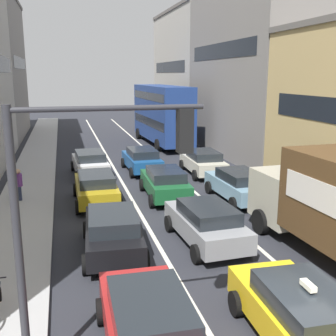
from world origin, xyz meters
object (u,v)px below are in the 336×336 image
object	(u,v)px
taxi_centre_lane_front	(302,315)
wagon_left_lane_second	(113,231)
sedan_centre_lane_second	(206,223)
coupe_centre_lane_fourth	(142,159)
sedan_right_lane_behind_truck	(239,184)
bus_mid_queue_primary	(162,112)
sedan_left_lane_third	(96,187)
traffic_light_pole	(86,195)
hatchback_centre_lane_third	(165,182)
wagon_right_lane_far	(203,162)
sedan_left_lane_front	(149,325)
pedestrian_near_kerb	(19,184)
sedan_left_lane_fourth	(90,163)

from	to	relation	value
taxi_centre_lane_front	wagon_left_lane_second	bearing A→B (deg)	31.28
sedan_centre_lane_second	coupe_centre_lane_fourth	bearing A→B (deg)	-2.37
sedan_right_lane_behind_truck	bus_mid_queue_primary	world-z (taller)	bus_mid_queue_primary
sedan_left_lane_third	sedan_right_lane_behind_truck	distance (m)	6.84
wagon_left_lane_second	sedan_right_lane_behind_truck	xyz separation A→B (m)	(6.64, 4.58, 0.00)
sedan_right_lane_behind_truck	taxi_centre_lane_front	bearing A→B (deg)	161.13
taxi_centre_lane_front	traffic_light_pole	bearing A→B (deg)	87.95
wagon_left_lane_second	hatchback_centre_lane_third	distance (m)	6.71
wagon_right_lane_far	traffic_light_pole	bearing A→B (deg)	155.00
traffic_light_pole	sedan_left_lane_front	bearing A→B (deg)	9.21
sedan_centre_lane_second	sedan_right_lane_behind_truck	distance (m)	5.64
taxi_centre_lane_front	sedan_right_lane_behind_truck	xyz separation A→B (m)	(3.20, 10.65, -0.00)
sedan_right_lane_behind_truck	wagon_right_lane_far	size ratio (longest dim) A/B	1.01
coupe_centre_lane_fourth	wagon_right_lane_far	size ratio (longest dim) A/B	1.00
coupe_centre_lane_fourth	pedestrian_near_kerb	size ratio (longest dim) A/B	2.62
wagon_left_lane_second	hatchback_centre_lane_third	bearing A→B (deg)	-25.64
sedan_centre_lane_second	wagon_left_lane_second	distance (m)	3.35
traffic_light_pole	sedan_left_lane_fourth	distance (m)	17.60
traffic_light_pole	sedan_left_lane_front	xyz separation A→B (m)	(1.22, 0.20, -3.02)
wagon_left_lane_second	sedan_left_lane_third	size ratio (longest dim) A/B	1.02
sedan_left_lane_fourth	sedan_centre_lane_second	bearing A→B (deg)	-166.84
hatchback_centre_lane_third	sedan_left_lane_fourth	size ratio (longest dim) A/B	0.99
traffic_light_pole	sedan_right_lane_behind_truck	distance (m)	13.28
sedan_left_lane_front	sedan_left_lane_fourth	size ratio (longest dim) A/B	0.99
sedan_left_lane_third	coupe_centre_lane_fourth	distance (m)	6.76
sedan_left_lane_front	pedestrian_near_kerb	bearing A→B (deg)	17.73
sedan_left_lane_front	coupe_centre_lane_fourth	world-z (taller)	same
sedan_left_lane_front	wagon_left_lane_second	size ratio (longest dim) A/B	0.98
sedan_centre_lane_second	pedestrian_near_kerb	xyz separation A→B (m)	(-6.98, 6.80, 0.15)
coupe_centre_lane_fourth	bus_mid_queue_primary	bearing A→B (deg)	-21.92
sedan_left_lane_front	sedan_left_lane_fourth	world-z (taller)	same
hatchback_centre_lane_third	sedan_right_lane_behind_truck	world-z (taller)	same
taxi_centre_lane_front	sedan_centre_lane_second	world-z (taller)	taxi_centre_lane_front
sedan_left_lane_fourth	sedan_right_lane_behind_truck	bearing A→B (deg)	-139.37
coupe_centre_lane_fourth	sedan_right_lane_behind_truck	bearing A→B (deg)	-155.83
wagon_left_lane_second	coupe_centre_lane_fourth	distance (m)	12.11
sedan_right_lane_behind_truck	traffic_light_pole	bearing A→B (deg)	141.01
coupe_centre_lane_fourth	bus_mid_queue_primary	distance (m)	10.69
taxi_centre_lane_front	sedan_left_lane_third	world-z (taller)	taxi_centre_lane_front
coupe_centre_lane_fourth	sedan_left_lane_front	bearing A→B (deg)	168.22
taxi_centre_lane_front	sedan_left_lane_third	bearing A→B (deg)	18.36
traffic_light_pole	hatchback_centre_lane_third	xyz separation A→B (m)	(4.39, 11.62, -3.02)
taxi_centre_lane_front	wagon_right_lane_far	size ratio (longest dim) A/B	1.00
taxi_centre_lane_front	coupe_centre_lane_fourth	bearing A→B (deg)	2.44
taxi_centre_lane_front	coupe_centre_lane_fourth	size ratio (longest dim) A/B	1.00
sedan_left_lane_third	sedan_left_lane_front	bearing A→B (deg)	-179.06
hatchback_centre_lane_third	wagon_right_lane_far	xyz separation A→B (m)	(3.44, 4.23, 0.00)
sedan_right_lane_behind_truck	bus_mid_queue_primary	bearing A→B (deg)	-3.00
sedan_left_lane_third	bus_mid_queue_primary	distance (m)	17.32
wagon_left_lane_second	pedestrian_near_kerb	distance (m)	7.70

